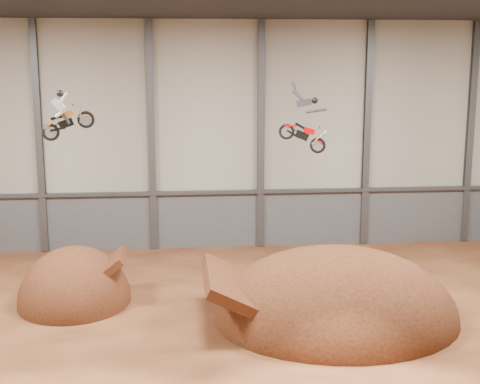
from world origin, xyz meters
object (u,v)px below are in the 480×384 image
object	(u,v)px
takeoff_ramp	(75,302)
fmx_rider_a	(70,110)
landing_ramp	(335,318)
fmx_rider_b	(299,117)

from	to	relation	value
takeoff_ramp	fmx_rider_a	xyz separation A→B (m)	(0.58, -2.20, 9.52)
landing_ramp	fmx_rider_b	distance (m)	9.43
fmx_rider_a	fmx_rider_b	distance (m)	10.39
takeoff_ramp	landing_ramp	world-z (taller)	landing_ramp
takeoff_ramp	fmx_rider_a	distance (m)	9.79
landing_ramp	fmx_rider_b	world-z (taller)	fmx_rider_b
takeoff_ramp	landing_ramp	xyz separation A→B (m)	(12.20, -3.23, 0.00)
fmx_rider_a	landing_ramp	bearing A→B (deg)	-9.89
takeoff_ramp	fmx_rider_a	bearing A→B (deg)	-75.29
takeoff_ramp	fmx_rider_b	bearing A→B (deg)	-3.59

